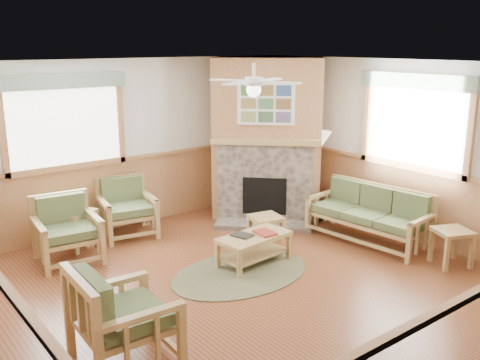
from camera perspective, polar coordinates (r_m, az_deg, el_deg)
floor at (r=6.80m, az=0.98°, el=-11.18°), size 6.00×6.00×0.01m
ceiling at (r=6.13m, az=1.10°, el=12.25°), size 6.00×6.00×0.01m
wall_back at (r=8.81m, az=-11.34°, el=3.82°), size 6.00×0.02×2.70m
wall_right at (r=8.50m, az=17.01°, el=3.07°), size 0.02×6.00×2.70m
wainscot at (r=6.58m, az=1.00°, el=-6.82°), size 6.00×6.00×1.10m
fireplace at (r=9.15m, az=2.97°, el=4.48°), size 3.11×3.11×2.70m
window_back at (r=8.21m, az=-18.61°, el=10.90°), size 1.90×0.16×1.50m
window_right at (r=8.21m, az=18.61°, el=10.90°), size 0.16×1.90×1.50m
ceiling_fan at (r=6.55m, az=1.49°, el=12.04°), size 1.59×1.59×0.36m
sofa at (r=8.28m, az=13.49°, el=-3.65°), size 1.89×0.93×0.84m
armchair_back_left at (r=7.68m, az=-17.96°, el=-5.15°), size 0.89×0.89×0.90m
armchair_back_right at (r=8.47m, az=-11.97°, el=-2.95°), size 0.93×0.93×0.89m
armchair_left at (r=5.23m, az=-12.30°, el=-13.93°), size 0.90×0.90×0.96m
coffee_table at (r=7.35m, az=1.51°, el=-7.38°), size 1.05×0.59×0.41m
end_table_chairs at (r=8.22m, az=-17.13°, el=-5.04°), size 0.66×0.65×0.57m
end_table_sofa at (r=7.81m, az=21.60°, el=-6.69°), size 0.59×0.58×0.51m
footstool at (r=8.18m, az=2.78°, el=-5.15°), size 0.52×0.52×0.39m
braided_rug at (r=7.11m, az=0.08°, el=-9.89°), size 2.42×2.42×0.01m
floor_lamp_right at (r=9.07m, az=8.48°, el=0.44°), size 0.39×0.39×1.52m
book_red at (r=7.32m, az=2.69°, el=-5.52°), size 0.24×0.32×0.03m
book_dark at (r=7.23m, az=0.25°, el=-5.81°), size 0.27×0.32×0.03m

